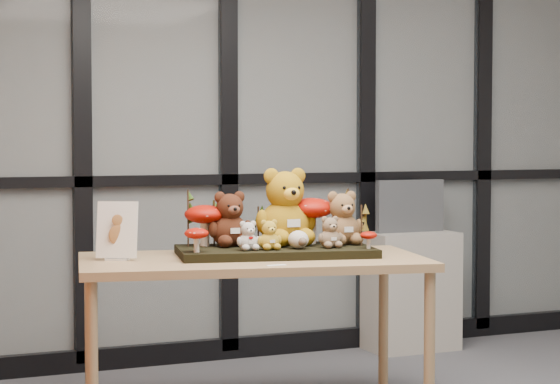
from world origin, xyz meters
name	(u,v)px	position (x,y,z in m)	size (l,w,h in m)	color
glass_partition	(299,117)	(0.00, 2.47, 1.42)	(4.90, 0.06, 2.78)	#2D383F
display_table	(253,272)	(-0.77, 1.27, 0.67)	(1.70, 1.09, 0.74)	#A17B57
diorama_tray	(275,251)	(-0.64, 1.30, 0.76)	(0.90, 0.45, 0.04)	black
bear_pooh_yellow	(285,203)	(-0.56, 1.39, 0.98)	(0.31, 0.28, 0.40)	#AC7B12
bear_brown_medium	(230,216)	(-0.82, 1.44, 0.92)	(0.22, 0.20, 0.29)	#411C0F
bear_tan_back	(342,215)	(-0.30, 1.30, 0.92)	(0.22, 0.19, 0.28)	brown
bear_small_yellow	(269,233)	(-0.71, 1.22, 0.85)	(0.12, 0.11, 0.15)	gold
bear_white_bow	(248,234)	(-0.81, 1.23, 0.85)	(0.11, 0.10, 0.15)	beige
bear_beige_small	(330,230)	(-0.42, 1.19, 0.86)	(0.12, 0.11, 0.16)	#866A4E
plush_cream_hedgehog	(298,239)	(-0.57, 1.20, 0.82)	(0.07, 0.06, 0.09)	silver
mushroom_back_left	(205,223)	(-0.93, 1.49, 0.88)	(0.19, 0.19, 0.21)	#970E04
mushroom_back_right	(311,218)	(-0.42, 1.39, 0.90)	(0.22, 0.22, 0.24)	#970E04
mushroom_front_left	(197,239)	(-1.05, 1.25, 0.84)	(0.11, 0.11, 0.12)	#970E04
mushroom_front_right	(369,239)	(-0.27, 1.08, 0.82)	(0.08, 0.08, 0.09)	#970E04
sprig_green_far_left	(188,218)	(-1.01, 1.50, 0.91)	(0.05, 0.05, 0.27)	#1A370C
sprig_green_mid_left	(214,222)	(-0.87, 1.52, 0.88)	(0.05, 0.05, 0.21)	#1A370C
sprig_dry_far_right	(348,216)	(-0.25, 1.32, 0.91)	(0.05, 0.05, 0.27)	brown
sprig_dry_mid_right	(361,225)	(-0.24, 1.20, 0.87)	(0.05, 0.05, 0.20)	brown
sprig_green_centre	(258,225)	(-0.66, 1.49, 0.87)	(0.05, 0.05, 0.18)	#1A370C
sign_holder	(117,233)	(-1.37, 1.41, 0.86)	(0.19, 0.13, 0.26)	silver
label_card	(276,265)	(-0.79, 0.95, 0.74)	(0.09, 0.03, 0.00)	white
cabinet	(411,291)	(0.66, 2.27, 0.36)	(0.54, 0.31, 0.72)	gray
monitor	(410,206)	(0.66, 2.29, 0.88)	(0.45, 0.05, 0.32)	#484B4F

